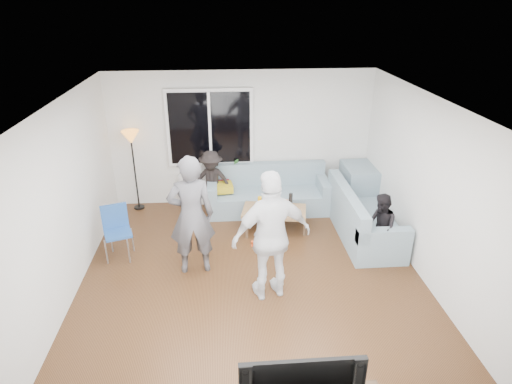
{
  "coord_description": "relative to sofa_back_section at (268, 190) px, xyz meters",
  "views": [
    {
      "loc": [
        -0.37,
        -5.25,
        3.83
      ],
      "look_at": [
        0.1,
        0.6,
        1.15
      ],
      "focal_mm": 30.4,
      "sensor_mm": 36.0,
      "label": 1
    }
  ],
  "objects": [
    {
      "name": "floor",
      "position": [
        -0.47,
        -2.27,
        -0.45
      ],
      "size": [
        5.0,
        5.5,
        0.04
      ],
      "primitive_type": "cube",
      "color": "#56351C",
      "rests_on": "ground"
    },
    {
      "name": "ceiling",
      "position": [
        -0.47,
        -2.27,
        2.2
      ],
      "size": [
        5.0,
        5.5,
        0.04
      ],
      "primitive_type": "cube",
      "color": "white",
      "rests_on": "ground"
    },
    {
      "name": "wall_back",
      "position": [
        -0.47,
        0.5,
        0.88
      ],
      "size": [
        5.0,
        0.04,
        2.6
      ],
      "primitive_type": "cube",
      "color": "silver",
      "rests_on": "ground"
    },
    {
      "name": "wall_front",
      "position": [
        -0.47,
        -5.04,
        0.88
      ],
      "size": [
        5.0,
        0.04,
        2.6
      ],
      "primitive_type": "cube",
      "color": "silver",
      "rests_on": "ground"
    },
    {
      "name": "wall_left",
      "position": [
        -2.99,
        -2.27,
        0.88
      ],
      "size": [
        0.04,
        5.5,
        2.6
      ],
      "primitive_type": "cube",
      "color": "silver",
      "rests_on": "ground"
    },
    {
      "name": "wall_right",
      "position": [
        2.05,
        -2.27,
        0.88
      ],
      "size": [
        0.04,
        5.5,
        2.6
      ],
      "primitive_type": "cube",
      "color": "silver",
      "rests_on": "ground"
    },
    {
      "name": "window_frame",
      "position": [
        -1.07,
        0.42,
        1.12
      ],
      "size": [
        1.62,
        0.06,
        1.47
      ],
      "primitive_type": "cube",
      "color": "white",
      "rests_on": "wall_back"
    },
    {
      "name": "window_glass",
      "position": [
        -1.07,
        0.38,
        1.12
      ],
      "size": [
        1.5,
        0.02,
        1.35
      ],
      "primitive_type": "cube",
      "color": "black",
      "rests_on": "window_frame"
    },
    {
      "name": "window_mullion",
      "position": [
        -1.07,
        0.37,
        1.12
      ],
      "size": [
        0.05,
        0.03,
        1.35
      ],
      "primitive_type": "cube",
      "color": "white",
      "rests_on": "window_frame"
    },
    {
      "name": "radiator",
      "position": [
        -1.07,
        0.38,
        -0.11
      ],
      "size": [
        1.3,
        0.12,
        0.62
      ],
      "primitive_type": "cube",
      "color": "silver",
      "rests_on": "floor"
    },
    {
      "name": "potted_plant",
      "position": [
        -0.62,
        0.35,
        0.36
      ],
      "size": [
        0.21,
        0.19,
        0.33
      ],
      "primitive_type": "imported",
      "rotation": [
        0.0,
        0.0,
        0.27
      ],
      "color": "#2F6428",
      "rests_on": "radiator"
    },
    {
      "name": "vase",
      "position": [
        -1.49,
        0.35,
        0.28
      ],
      "size": [
        0.16,
        0.16,
        0.16
      ],
      "primitive_type": "imported",
      "rotation": [
        0.0,
        0.0,
        -0.01
      ],
      "color": "white",
      "rests_on": "radiator"
    },
    {
      "name": "sofa_back_section",
      "position": [
        0.0,
        0.0,
        0.0
      ],
      "size": [
        2.3,
        0.85,
        0.85
      ],
      "primitive_type": null,
      "color": "gray",
      "rests_on": "floor"
    },
    {
      "name": "sofa_right_section",
      "position": [
        1.55,
        -1.11,
        0.0
      ],
      "size": [
        2.0,
        0.85,
        0.85
      ],
      "primitive_type": null,
      "rotation": [
        0.0,
        0.0,
        1.57
      ],
      "color": "gray",
      "rests_on": "floor"
    },
    {
      "name": "sofa_corner",
      "position": [
        1.9,
        0.0,
        0.0
      ],
      "size": [
        0.85,
        0.85,
        0.85
      ],
      "primitive_type": "cube",
      "color": "gray",
      "rests_on": "floor"
    },
    {
      "name": "cushion_yellow",
      "position": [
        -0.87,
        -0.02,
        0.09
      ],
      "size": [
        0.42,
        0.36,
        0.14
      ],
      "primitive_type": "cube",
      "rotation": [
        0.0,
        0.0,
        0.12
      ],
      "color": "gold",
      "rests_on": "sofa_back_section"
    },
    {
      "name": "cushion_red",
      "position": [
        -0.9,
        0.06,
        0.09
      ],
      "size": [
        0.4,
        0.35,
        0.13
      ],
      "primitive_type": "cube",
      "rotation": [
        0.0,
        0.0,
        0.14
      ],
      "color": "maroon",
      "rests_on": "sofa_back_section"
    },
    {
      "name": "coffee_table",
      "position": [
        0.03,
        -0.8,
        -0.22
      ],
      "size": [
        1.19,
        0.8,
        0.4
      ],
      "primitive_type": "cube",
      "rotation": [
        0.0,
        0.0,
        -0.19
      ],
      "color": "#AA7A52",
      "rests_on": "floor"
    },
    {
      "name": "pitcher",
      "position": [
        -0.02,
        -0.76,
        0.06
      ],
      "size": [
        0.17,
        0.17,
        0.17
      ],
      "primitive_type": "cylinder",
      "color": "maroon",
      "rests_on": "coffee_table"
    },
    {
      "name": "side_chair",
      "position": [
        -2.52,
        -1.49,
        0.01
      ],
      "size": [
        0.51,
        0.51,
        0.86
      ],
      "primitive_type": null,
      "rotation": [
        0.0,
        0.0,
        0.33
      ],
      "color": "#224D94",
      "rests_on": "floor"
    },
    {
      "name": "floor_lamp",
      "position": [
        -2.52,
        0.27,
        0.36
      ],
      "size": [
        0.32,
        0.32,
        1.56
      ],
      "primitive_type": null,
      "color": "orange",
      "rests_on": "floor"
    },
    {
      "name": "player_left",
      "position": [
        -1.32,
        -1.92,
        0.5
      ],
      "size": [
        0.72,
        0.51,
        1.84
      ],
      "primitive_type": "imported",
      "rotation": [
        0.0,
        0.0,
        3.25
      ],
      "color": "#4D4C51",
      "rests_on": "floor"
    },
    {
      "name": "player_right",
      "position": [
        -0.23,
        -2.61,
        0.5
      ],
      "size": [
        1.16,
        0.69,
        1.85
      ],
      "primitive_type": "imported",
      "rotation": [
        0.0,
        0.0,
        3.38
      ],
      "color": "silver",
      "rests_on": "floor"
    },
    {
      "name": "spectator_right",
      "position": [
        1.55,
        -1.82,
        0.12
      ],
      "size": [
        0.43,
        0.54,
        1.09
      ],
      "primitive_type": "imported",
      "rotation": [
        0.0,
        0.0,
        -1.55
      ],
      "color": "black",
      "rests_on": "floor"
    },
    {
      "name": "spectator_back",
      "position": [
        -1.07,
        0.03,
        0.19
      ],
      "size": [
        0.87,
        0.6,
        1.22
      ],
      "primitive_type": "imported",
      "rotation": [
        0.0,
        0.0,
        -0.2
      ],
      "color": "black",
      "rests_on": "floor"
    },
    {
      "name": "television",
      "position": [
        -0.23,
        -4.77,
        0.33
      ],
      "size": [
        1.09,
        0.14,
        0.63
      ],
      "primitive_type": "imported",
      "color": "black",
      "rests_on": "tv_console"
    },
    {
      "name": "bottle_a",
      "position": [
        -0.23,
        -0.74,
        0.09
      ],
      "size": [
        0.07,
        0.07,
        0.23
      ],
      "primitive_type": "cylinder",
      "color": "#F8AC0E",
      "rests_on": "coffee_table"
    },
    {
      "name": "bottle_b",
      "position": [
        -0.13,
        -0.95,
        0.1
      ],
      "size": [
        0.08,
        0.08,
        0.25
      ],
      "primitive_type": "cylinder",
      "color": "#2D7815",
      "rests_on": "coffee_table"
    },
    {
      "name": "bottle_d",
      "position": [
        0.22,
        -0.89,
        0.08
      ],
      "size": [
        0.07,
        0.07,
        0.22
      ],
      "primitive_type": "cylinder",
      "color": "orange",
      "rests_on": "coffee_table"
    },
    {
      "name": "bottle_c",
      "position": [
        0.12,
        -0.62,
        0.07
      ],
      "size": [
        0.07,
        0.07,
        0.18
      ],
      "primitive_type": "cylinder",
      "color": "black",
      "rests_on": "coffee_table"
    },
    {
      "name": "bottle_e",
      "position": [
        0.34,
        -0.64,
        0.09
      ],
      "size": [
        0.07,
        0.07,
        0.23
      ],
      "primitive_type": "cylinder",
      "color": "black",
      "rests_on": "coffee_table"
    }
  ]
}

